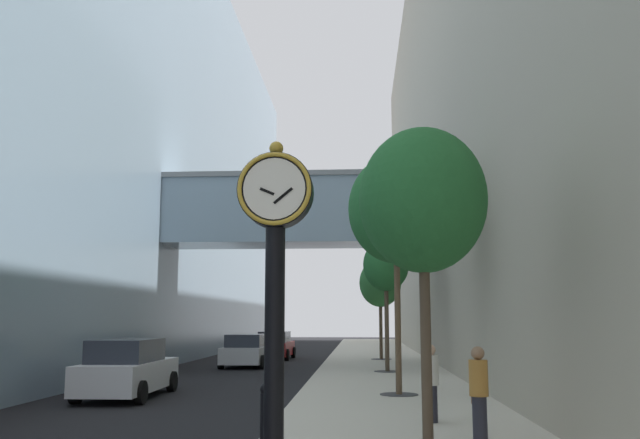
# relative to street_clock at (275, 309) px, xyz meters

# --- Properties ---
(ground_plane) EXTENTS (110.00, 110.00, 0.00)m
(ground_plane) POSITION_rel_street_clock_xyz_m (-0.94, 21.61, -2.41)
(ground_plane) COLOR black
(ground_plane) RESTS_ON ground
(sidewalk_right) EXTENTS (5.49, 80.00, 0.14)m
(sidewalk_right) POSITION_rel_street_clock_xyz_m (1.81, 24.61, -2.34)
(sidewalk_right) COLOR beige
(sidewalk_right) RESTS_ON ground
(building_block_left) EXTENTS (22.18, 80.00, 25.17)m
(building_block_left) POSITION_rel_street_clock_xyz_m (-12.74, 24.60, 10.13)
(building_block_left) COLOR #849EB2
(building_block_left) RESTS_ON ground
(building_block_right) EXTENTS (9.00, 80.00, 26.73)m
(building_block_right) POSITION_rel_street_clock_xyz_m (9.05, 24.61, 10.95)
(building_block_right) COLOR #A89E89
(building_block_right) RESTS_ON ground
(street_clock) EXTENTS (0.84, 0.55, 4.16)m
(street_clock) POSITION_rel_street_clock_xyz_m (0.00, 0.00, 0.00)
(street_clock) COLOR black
(street_clock) RESTS_ON sidewalk_right
(bollard_third) EXTENTS (0.24, 0.24, 1.12)m
(bollard_third) POSITION_rel_street_clock_xyz_m (-0.63, 3.99, -1.69)
(bollard_third) COLOR black
(bollard_third) RESTS_ON sidewalk_right
(street_tree_near) EXTENTS (2.18, 2.18, 5.44)m
(street_tree_near) POSITION_rel_street_clock_xyz_m (2.02, 4.03, 1.88)
(street_tree_near) COLOR #333335
(street_tree_near) RESTS_ON sidewalk_right
(street_tree_mid_near) EXTENTS (2.85, 2.85, 7.05)m
(street_tree_mid_near) POSITION_rel_street_clock_xyz_m (2.02, 12.44, 3.12)
(street_tree_mid_near) COLOR #333335
(street_tree_mid_near) RESTS_ON sidewalk_right
(street_tree_mid_far) EXTENTS (1.92, 1.92, 5.51)m
(street_tree_mid_far) POSITION_rel_street_clock_xyz_m (2.02, 20.85, 2.09)
(street_tree_mid_far) COLOR #333335
(street_tree_mid_far) RESTS_ON sidewalk_right
(street_tree_far) EXTENTS (2.28, 2.28, 5.41)m
(street_tree_far) POSITION_rel_street_clock_xyz_m (2.02, 29.26, 1.80)
(street_tree_far) COLOR #333335
(street_tree_far) RESTS_ON sidewalk_right
(pedestrian_walking) EXTENTS (0.34, 0.45, 1.67)m
(pedestrian_walking) POSITION_rel_street_clock_xyz_m (3.05, 5.14, -1.40)
(pedestrian_walking) COLOR #23232D
(pedestrian_walking) RESTS_ON sidewalk_right
(pedestrian_by_clock) EXTENTS (0.44, 0.44, 1.62)m
(pedestrian_by_clock) POSITION_rel_street_clock_xyz_m (2.41, 7.32, -1.42)
(pedestrian_by_clock) COLOR #23232D
(pedestrian_by_clock) RESTS_ON sidewalk_right
(car_silver_near) EXTENTS (2.17, 4.33, 1.56)m
(car_silver_near) POSITION_rel_street_clock_xyz_m (-4.57, 25.11, -1.65)
(car_silver_near) COLOR #B7BABF
(car_silver_near) RESTS_ON ground
(car_white_mid) EXTENTS (2.07, 4.71, 1.70)m
(car_white_mid) POSITION_rel_street_clock_xyz_m (-5.97, 12.45, -1.59)
(car_white_mid) COLOR silver
(car_white_mid) RESTS_ON ground
(car_red_far) EXTENTS (2.07, 4.18, 1.57)m
(car_red_far) POSITION_rel_street_clock_xyz_m (-4.00, 31.28, -1.65)
(car_red_far) COLOR #AD191E
(car_red_far) RESTS_ON ground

